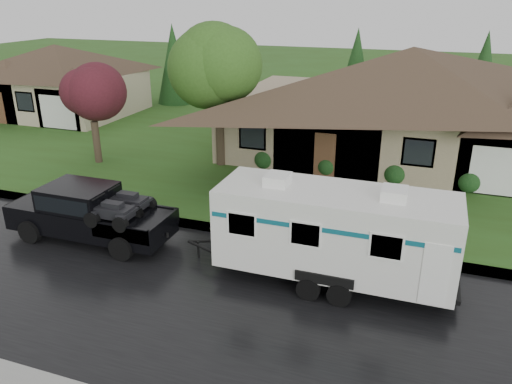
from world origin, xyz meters
The scene contains 11 objects.
ground centered at (0.00, 0.00, 0.00)m, with size 140.00×140.00×0.00m, color #2B4D18.
road centered at (0.00, -2.00, 0.01)m, with size 140.00×8.00×0.01m, color black.
curb centered at (0.00, 2.25, 0.07)m, with size 140.00×0.50×0.15m, color gray.
lawn centered at (0.00, 15.00, 0.07)m, with size 140.00×26.00×0.15m, color #2B4D18.
house_main centered at (2.29, 13.84, 3.59)m, with size 19.44×10.80×6.90m.
house_far centered at (-21.78, 15.85, 2.97)m, with size 10.80×8.64×5.80m.
tree_left_green centered at (-6.54, 9.04, 5.08)m, with size 4.29×4.29×7.10m.
tree_red centered at (-12.64, 7.27, 3.50)m, with size 2.92×2.92×4.84m.
shrub_row centered at (2.00, 9.30, 0.65)m, with size 13.60×1.00×1.00m.
pickup_truck centered at (-7.86, 0.13, 1.06)m, with size 5.93×2.25×1.98m.
travel_trailer centered at (0.94, 0.13, 1.74)m, with size 7.31×2.57×3.28m.
Camera 1 is at (3.17, -13.09, 8.24)m, focal length 35.00 mm.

